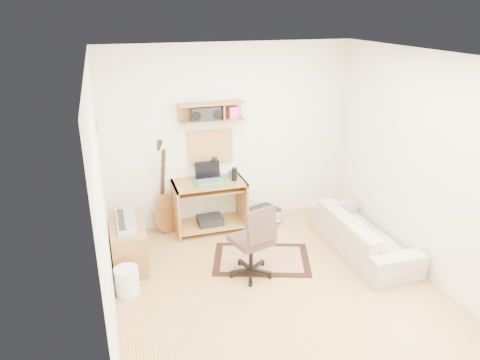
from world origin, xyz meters
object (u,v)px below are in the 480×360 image
object	(u,v)px
sofa	(363,227)
task_chair	(251,240)
cabinet	(128,243)
printer	(262,215)
desk	(210,206)

from	to	relation	value
sofa	task_chair	bearing A→B (deg)	94.22
cabinet	printer	distance (m)	2.11
task_chair	sofa	world-z (taller)	task_chair
cabinet	desk	bearing A→B (deg)	25.33
cabinet	sofa	distance (m)	3.02
printer	sofa	size ratio (longest dim) A/B	0.27
task_chair	desk	bearing A→B (deg)	82.22
cabinet	printer	size ratio (longest dim) A/B	1.90
desk	cabinet	xyz separation A→B (m)	(-1.19, -0.56, -0.10)
sofa	desk	bearing A→B (deg)	56.75
printer	cabinet	bearing A→B (deg)	174.57
printer	sofa	world-z (taller)	sofa
desk	printer	distance (m)	0.88
cabinet	sofa	size ratio (longest dim) A/B	0.51
desk	task_chair	world-z (taller)	task_chair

